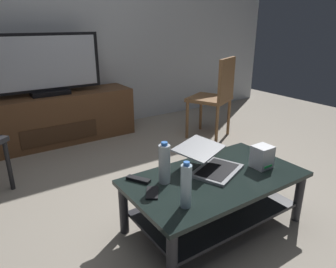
% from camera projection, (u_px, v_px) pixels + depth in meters
% --- Properties ---
extents(ground_plane, '(7.68, 7.68, 0.00)m').
position_uv_depth(ground_plane, '(179.00, 207.00, 2.35)').
color(ground_plane, '#9E9384').
extents(back_wall, '(6.40, 0.12, 2.80)m').
position_uv_depth(back_wall, '(69.00, 15.00, 3.61)').
color(back_wall, silver).
rests_on(back_wall, ground).
extents(coffee_table, '(1.17, 0.65, 0.38)m').
position_uv_depth(coffee_table, '(214.00, 192.00, 2.05)').
color(coffee_table, black).
rests_on(coffee_table, ground).
extents(media_cabinet, '(1.83, 0.48, 0.57)m').
position_uv_depth(media_cabinet, '(54.00, 119.00, 3.53)').
color(media_cabinet, brown).
rests_on(media_cabinet, ground).
extents(television, '(1.16, 0.20, 0.66)m').
position_uv_depth(television, '(47.00, 66.00, 3.31)').
color(television, black).
rests_on(television, media_cabinet).
extents(dining_chair, '(0.59, 0.59, 0.96)m').
position_uv_depth(dining_chair, '(216.00, 94.00, 3.59)').
color(dining_chair, brown).
rests_on(dining_chair, ground).
extents(laptop, '(0.47, 0.49, 0.16)m').
position_uv_depth(laptop, '(210.00, 161.00, 2.08)').
color(laptop, gray).
rests_on(laptop, coffee_table).
extents(router_box, '(0.13, 0.12, 0.16)m').
position_uv_depth(router_box, '(262.00, 157.00, 2.11)').
color(router_box, silver).
rests_on(router_box, coffee_table).
extents(water_bottle_near, '(0.06, 0.06, 0.27)m').
position_uv_depth(water_bottle_near, '(186.00, 186.00, 1.64)').
color(water_bottle_near, silver).
rests_on(water_bottle_near, coffee_table).
extents(water_bottle_far, '(0.07, 0.07, 0.27)m').
position_uv_depth(water_bottle_far, '(164.00, 164.00, 1.89)').
color(water_bottle_far, silver).
rests_on(water_bottle_far, coffee_table).
extents(cell_phone, '(0.14, 0.16, 0.01)m').
position_uv_depth(cell_phone, '(152.00, 193.00, 1.81)').
color(cell_phone, black).
rests_on(cell_phone, coffee_table).
extents(tv_remote, '(0.12, 0.16, 0.02)m').
position_uv_depth(tv_remote, '(138.00, 179.00, 1.95)').
color(tv_remote, black).
rests_on(tv_remote, coffee_table).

